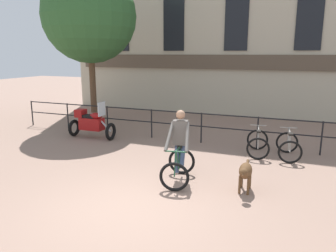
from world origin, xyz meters
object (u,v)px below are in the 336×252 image
(parked_motorcycle, at_px, (91,123))
(parked_bicycle_near_lamp, at_px, (258,143))
(cyclist_with_bike, at_px, (179,150))
(parked_bicycle_mid_left, at_px, (288,146))
(dog, at_px, (245,172))

(parked_motorcycle, bearing_deg, parked_bicycle_near_lamp, -88.25)
(parked_bicycle_near_lamp, bearing_deg, cyclist_with_bike, 53.91)
(parked_bicycle_near_lamp, relative_size, parked_bicycle_mid_left, 1.01)
(dog, distance_m, parked_motorcycle, 6.53)
(parked_bicycle_near_lamp, bearing_deg, parked_bicycle_mid_left, 171.90)
(dog, relative_size, parked_bicycle_mid_left, 0.84)
(dog, relative_size, parked_motorcycle, 0.59)
(dog, height_order, parked_motorcycle, parked_motorcycle)
(dog, height_order, parked_bicycle_near_lamp, parked_bicycle_near_lamp)
(cyclist_with_bike, height_order, parked_bicycle_near_lamp, cyclist_with_bike)
(parked_motorcycle, bearing_deg, cyclist_with_bike, -121.27)
(parked_bicycle_near_lamp, bearing_deg, parked_motorcycle, -5.96)
(dog, distance_m, parked_bicycle_mid_left, 3.03)
(cyclist_with_bike, height_order, parked_bicycle_mid_left, cyclist_with_bike)
(parked_motorcycle, height_order, parked_bicycle_near_lamp, parked_motorcycle)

